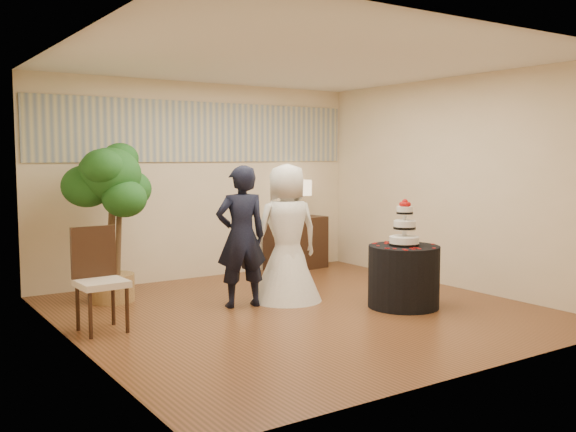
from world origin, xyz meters
TOP-DOWN VIEW (x-y plane):
  - floor at (0.00, 0.00)m, footprint 5.00×5.00m
  - ceiling at (0.00, 0.00)m, footprint 5.00×5.00m
  - wall_back at (0.00, 2.50)m, footprint 5.00×0.06m
  - wall_front at (0.00, -2.50)m, footprint 5.00×0.06m
  - wall_left at (-2.50, 0.00)m, footprint 0.06×5.00m
  - wall_right at (2.50, 0.00)m, footprint 0.06×5.00m
  - mural_border at (0.00, 2.48)m, footprint 4.90×0.02m
  - groom at (-0.44, 0.56)m, footprint 0.67×0.51m
  - bride at (0.17, 0.54)m, footprint 0.98×0.98m
  - cake_table at (1.12, -0.50)m, footprint 0.92×0.92m
  - wedding_cake at (1.12, -0.50)m, footprint 0.35×0.35m
  - console at (1.50, 2.27)m, footprint 1.01×0.53m
  - table_lamp at (1.50, 2.27)m, footprint 0.34×0.34m
  - ficus_tree at (-1.62, 1.65)m, footprint 1.24×1.24m
  - side_chair at (-2.14, 0.40)m, footprint 0.50×0.52m

SIDE VIEW (x-z plane):
  - floor at x=0.00m, z-range 0.00..0.00m
  - cake_table at x=1.12m, z-range 0.00..0.72m
  - console at x=1.50m, z-range 0.00..0.81m
  - side_chair at x=-2.14m, z-range 0.00..1.05m
  - groom at x=-0.44m, z-range 0.00..1.65m
  - bride at x=0.17m, z-range 0.00..1.67m
  - ficus_tree at x=-1.62m, z-range 0.00..1.96m
  - wedding_cake at x=1.12m, z-range 0.72..1.26m
  - table_lamp at x=1.50m, z-range 0.81..1.39m
  - wall_back at x=0.00m, z-range 0.00..2.80m
  - wall_front at x=0.00m, z-range 0.00..2.80m
  - wall_left at x=-2.50m, z-range 0.00..2.80m
  - wall_right at x=2.50m, z-range 0.00..2.80m
  - mural_border at x=0.00m, z-range 1.68..2.52m
  - ceiling at x=0.00m, z-range 2.80..2.80m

